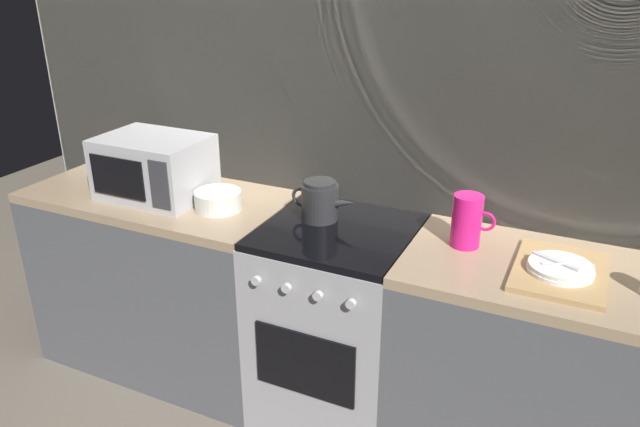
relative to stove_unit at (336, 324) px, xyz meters
The scene contains 10 objects.
ground_plane 0.45m from the stove_unit, 90.00° to the left, with size 8.00×8.00×0.00m, color #6B6054.
back_wall 0.82m from the stove_unit, 90.00° to the left, with size 3.60×0.05×2.40m.
counter_left 0.90m from the stove_unit, behind, with size 1.20×0.60×0.90m.
stove_unit is the anchor object (origin of this frame).
counter_right 0.90m from the stove_unit, ahead, with size 1.20×0.60×0.90m.
microwave 1.05m from the stove_unit, behind, with size 0.46×0.35×0.27m.
kettle 0.54m from the stove_unit, 152.18° to the left, with size 0.28×0.15×0.17m.
mixing_bowl 0.73m from the stove_unit, behind, with size 0.20×0.20×0.08m, color silver.
pitcher 0.74m from the stove_unit, ahead, with size 0.16×0.11×0.20m.
dish_pile 0.96m from the stove_unit, ahead, with size 0.30×0.40×0.06m.
Camera 1 is at (0.87, -2.02, 1.92)m, focal length 34.33 mm.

